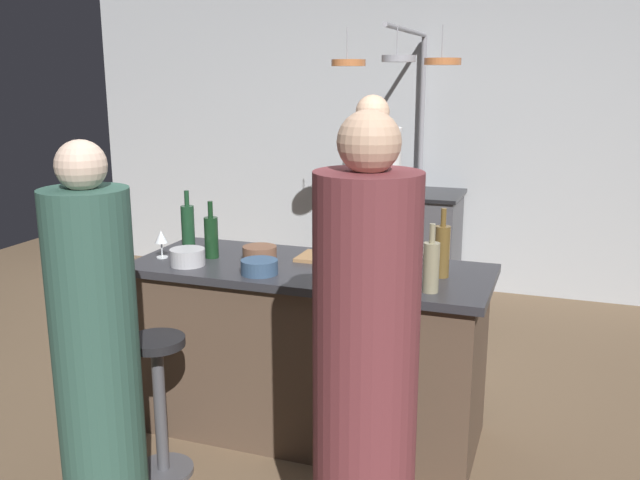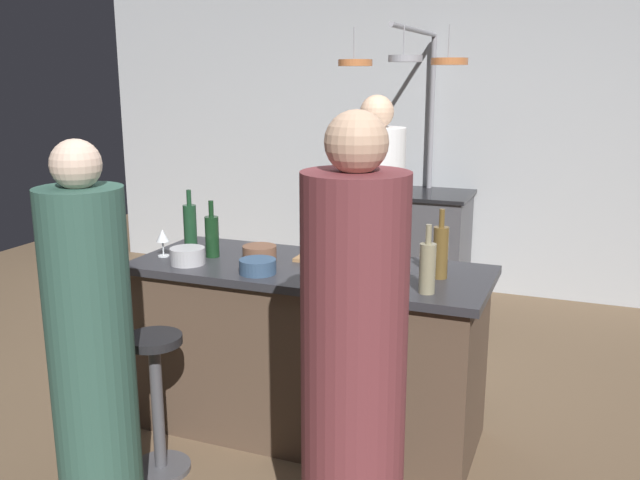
# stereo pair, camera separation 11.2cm
# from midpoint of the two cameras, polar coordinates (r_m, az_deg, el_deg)

# --- Properties ---
(ground_plane) EXTENTS (9.00, 9.00, 0.00)m
(ground_plane) POSITION_cam_midpoint_polar(r_m,az_deg,el_deg) (3.78, 0.01, -15.40)
(ground_plane) COLOR brown
(back_wall) EXTENTS (6.40, 0.16, 2.60)m
(back_wall) POSITION_cam_midpoint_polar(r_m,az_deg,el_deg) (6.08, 10.01, 8.32)
(back_wall) COLOR #B2B7BC
(back_wall) RESTS_ON ground_plane
(kitchen_island) EXTENTS (1.80, 0.72, 0.90)m
(kitchen_island) POSITION_cam_midpoint_polar(r_m,az_deg,el_deg) (3.59, 0.02, -9.06)
(kitchen_island) COLOR brown
(kitchen_island) RESTS_ON ground_plane
(stove_range) EXTENTS (0.80, 0.64, 0.89)m
(stove_range) POSITION_cam_midpoint_polar(r_m,az_deg,el_deg) (5.83, 8.87, -0.37)
(stove_range) COLOR #47474C
(stove_range) RESTS_ON ground_plane
(chef) EXTENTS (0.36, 0.36, 1.72)m
(chef) POSITION_cam_midpoint_polar(r_m,az_deg,el_deg) (4.37, 5.28, -0.21)
(chef) COLOR white
(chef) RESTS_ON ground_plane
(bar_stool_left) EXTENTS (0.28, 0.28, 0.68)m
(bar_stool_left) POSITION_cam_midpoint_polar(r_m,az_deg,el_deg) (3.34, -12.43, -12.65)
(bar_stool_left) COLOR #4C4C51
(bar_stool_left) RESTS_ON ground_plane
(guest_left) EXTENTS (0.34, 0.34, 1.60)m
(guest_left) POSITION_cam_midpoint_polar(r_m,az_deg,el_deg) (2.92, -17.39, -9.01)
(guest_left) COLOR #33594C
(guest_left) RESTS_ON ground_plane
(bar_stool_right) EXTENTS (0.28, 0.28, 0.68)m
(bar_stool_right) POSITION_cam_midpoint_polar(r_m,az_deg,el_deg) (2.94, 5.13, -16.15)
(bar_stool_right) COLOR #4C4C51
(bar_stool_right) RESTS_ON ground_plane
(guest_right) EXTENTS (0.36, 0.36, 1.73)m
(guest_right) POSITION_cam_midpoint_polar(r_m,az_deg,el_deg) (2.43, 4.14, -11.62)
(guest_right) COLOR brown
(guest_right) RESTS_ON ground_plane
(overhead_pot_rack) EXTENTS (0.89, 1.33, 2.17)m
(overhead_pot_rack) POSITION_cam_midpoint_polar(r_m,az_deg,el_deg) (5.21, 8.45, 11.85)
(overhead_pot_rack) COLOR gray
(overhead_pot_rack) RESTS_ON ground_plane
(potted_plant) EXTENTS (0.36, 0.36, 0.52)m
(potted_plant) POSITION_cam_midpoint_polar(r_m,az_deg,el_deg) (5.15, -13.24, -4.18)
(potted_plant) COLOR brown
(potted_plant) RESTS_ON ground_plane
(cutting_board) EXTENTS (0.32, 0.22, 0.02)m
(cutting_board) POSITION_cam_midpoint_polar(r_m,az_deg,el_deg) (3.55, 1.68, -1.51)
(cutting_board) COLOR #997047
(cutting_board) RESTS_ON kitchen_island
(pepper_mill) EXTENTS (0.05, 0.05, 0.21)m
(pepper_mill) POSITION_cam_midpoint_polar(r_m,az_deg,el_deg) (3.08, 6.00, -2.10)
(pepper_mill) COLOR #382319
(pepper_mill) RESTS_ON kitchen_island
(wine_bottle_amber) EXTENTS (0.07, 0.07, 0.33)m
(wine_bottle_amber) POSITION_cam_midpoint_polar(r_m,az_deg,el_deg) (3.26, 10.94, -0.92)
(wine_bottle_amber) COLOR brown
(wine_bottle_amber) RESTS_ON kitchen_island
(wine_bottle_red) EXTENTS (0.07, 0.07, 0.30)m
(wine_bottle_red) POSITION_cam_midpoint_polar(r_m,az_deg,el_deg) (3.62, -8.08, 0.37)
(wine_bottle_red) COLOR #143319
(wine_bottle_red) RESTS_ON kitchen_island
(wine_bottle_white) EXTENTS (0.07, 0.07, 0.31)m
(wine_bottle_white) POSITION_cam_midpoint_polar(r_m,az_deg,el_deg) (3.03, 9.96, -2.22)
(wine_bottle_white) COLOR gray
(wine_bottle_white) RESTS_ON kitchen_island
(wine_bottle_green) EXTENTS (0.07, 0.07, 0.32)m
(wine_bottle_green) POSITION_cam_midpoint_polar(r_m,az_deg,el_deg) (3.84, -9.92, 1.23)
(wine_bottle_green) COLOR #193D23
(wine_bottle_green) RESTS_ON kitchen_island
(wine_bottle_rose) EXTENTS (0.07, 0.07, 0.31)m
(wine_bottle_rose) POSITION_cam_midpoint_polar(r_m,az_deg,el_deg) (3.21, 4.49, -1.13)
(wine_bottle_rose) COLOR #B78C8E
(wine_bottle_rose) RESTS_ON kitchen_island
(wine_glass_by_chef) EXTENTS (0.07, 0.07, 0.15)m
(wine_glass_by_chef) POSITION_cam_midpoint_polar(r_m,az_deg,el_deg) (3.74, -8.00, 0.64)
(wine_glass_by_chef) COLOR silver
(wine_glass_by_chef) RESTS_ON kitchen_island
(wine_glass_near_right_guest) EXTENTS (0.07, 0.07, 0.15)m
(wine_glass_near_right_guest) POSITION_cam_midpoint_polar(r_m,az_deg,el_deg) (3.41, 10.09, -0.71)
(wine_glass_near_right_guest) COLOR silver
(wine_glass_near_right_guest) RESTS_ON kitchen_island
(wine_glass_near_left_guest) EXTENTS (0.07, 0.07, 0.15)m
(wine_glass_near_left_guest) POSITION_cam_midpoint_polar(r_m,az_deg,el_deg) (3.67, -12.10, 0.24)
(wine_glass_near_left_guest) COLOR silver
(wine_glass_near_left_guest) RESTS_ON kitchen_island
(mixing_bowl_wooden) EXTENTS (0.17, 0.17, 0.08)m
(mixing_bowl_wooden) POSITION_cam_midpoint_polar(r_m,az_deg,el_deg) (3.53, -4.15, -1.11)
(mixing_bowl_wooden) COLOR brown
(mixing_bowl_wooden) RESTS_ON kitchen_island
(mixing_bowl_blue) EXTENTS (0.18, 0.18, 0.07)m
(mixing_bowl_blue) POSITION_cam_midpoint_polar(r_m,az_deg,el_deg) (3.31, -4.23, -2.20)
(mixing_bowl_blue) COLOR #334C6B
(mixing_bowl_blue) RESTS_ON kitchen_island
(mixing_bowl_steel) EXTENTS (0.18, 0.18, 0.08)m
(mixing_bowl_steel) POSITION_cam_midpoint_polar(r_m,az_deg,el_deg) (3.52, -10.05, -1.31)
(mixing_bowl_steel) COLOR #B7B7BC
(mixing_bowl_steel) RESTS_ON kitchen_island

